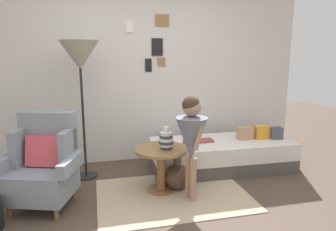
# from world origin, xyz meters

# --- Properties ---
(ground_plane) EXTENTS (12.00, 12.00, 0.00)m
(ground_plane) POSITION_xyz_m (0.00, 0.00, 0.00)
(ground_plane) COLOR #4C3D33
(gallery_wall) EXTENTS (4.80, 0.12, 2.60)m
(gallery_wall) POSITION_xyz_m (0.00, 1.95, 1.30)
(gallery_wall) COLOR silver
(gallery_wall) RESTS_ON ground
(rug) EXTENTS (1.68, 1.21, 0.01)m
(rug) POSITION_xyz_m (0.12, 0.60, 0.01)
(rug) COLOR tan
(rug) RESTS_ON ground
(armchair) EXTENTS (0.87, 0.76, 0.97)m
(armchair) POSITION_xyz_m (-1.24, 0.73, 0.44)
(armchair) COLOR olive
(armchair) RESTS_ON ground
(daybed) EXTENTS (1.92, 0.84, 0.40)m
(daybed) POSITION_xyz_m (0.98, 1.23, 0.20)
(daybed) COLOR #4C4742
(daybed) RESTS_ON ground
(pillow_head) EXTENTS (0.18, 0.14, 0.16)m
(pillow_head) POSITION_xyz_m (1.74, 1.15, 0.48)
(pillow_head) COLOR #474C56
(pillow_head) RESTS_ON daybed
(pillow_mid) EXTENTS (0.21, 0.13, 0.18)m
(pillow_mid) POSITION_xyz_m (1.56, 1.21, 0.49)
(pillow_mid) COLOR orange
(pillow_mid) RESTS_ON daybed
(pillow_back) EXTENTS (0.21, 0.12, 0.17)m
(pillow_back) POSITION_xyz_m (1.32, 1.23, 0.49)
(pillow_back) COLOR tan
(pillow_back) RESTS_ON daybed
(side_table) EXTENTS (0.61, 0.61, 0.52)m
(side_table) POSITION_xyz_m (0.02, 0.75, 0.38)
(side_table) COLOR olive
(side_table) RESTS_ON ground
(vase_striped) EXTENTS (0.17, 0.17, 0.25)m
(vase_striped) POSITION_xyz_m (0.07, 0.71, 0.62)
(vase_striped) COLOR #2D384C
(vase_striped) RESTS_ON side_table
(floor_lamp) EXTENTS (0.47, 0.47, 1.73)m
(floor_lamp) POSITION_xyz_m (-0.84, 1.38, 1.51)
(floor_lamp) COLOR black
(floor_lamp) RESTS_ON ground
(person_child) EXTENTS (0.34, 0.34, 1.15)m
(person_child) POSITION_xyz_m (0.28, 0.46, 0.74)
(person_child) COLOR #A37A60
(person_child) RESTS_ON ground
(book_on_daybed) EXTENTS (0.22, 0.17, 0.03)m
(book_on_daybed) POSITION_xyz_m (0.73, 1.25, 0.42)
(book_on_daybed) COLOR #9B413A
(book_on_daybed) RESTS_ON daybed
(demijohn_near) EXTENTS (0.30, 0.30, 0.39)m
(demijohn_near) POSITION_xyz_m (0.21, 0.74, 0.16)
(demijohn_near) COLOR #473323
(demijohn_near) RESTS_ON ground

